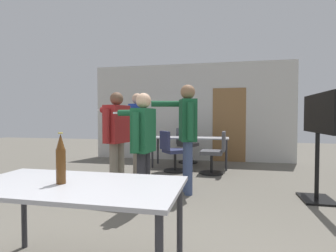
% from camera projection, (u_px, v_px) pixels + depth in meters
% --- Properties ---
extents(back_wall, '(5.74, 0.12, 2.77)m').
position_uv_depth(back_wall, '(191.00, 112.00, 7.55)').
color(back_wall, beige).
rests_on(back_wall, ground_plane).
extents(conference_table_near, '(1.62, 0.83, 0.75)m').
position_uv_depth(conference_table_near, '(74.00, 193.00, 1.98)').
color(conference_table_near, '#A8A8AD').
rests_on(conference_table_near, ground_plane).
extents(conference_table_far, '(1.90, 0.67, 0.75)m').
position_uv_depth(conference_table_far, '(190.00, 140.00, 6.51)').
color(conference_table_far, '#A8A8AD').
rests_on(conference_table_far, ground_plane).
extents(tv_screen, '(0.44, 1.26, 1.59)m').
position_uv_depth(tv_screen, '(318.00, 132.00, 3.88)').
color(tv_screen, black).
rests_on(tv_screen, ground_plane).
extents(person_far_watching, '(0.71, 0.63, 1.58)m').
position_uv_depth(person_far_watching, '(143.00, 138.00, 3.61)').
color(person_far_watching, '#28282D').
rests_on(person_far_watching, ground_plane).
extents(person_left_plaid, '(0.90, 0.60, 1.77)m').
position_uv_depth(person_left_plaid, '(187.00, 128.00, 4.24)').
color(person_left_plaid, '#3D4C75').
rests_on(person_left_plaid, ground_plane).
extents(person_center_tall, '(0.74, 0.78, 1.67)m').
position_uv_depth(person_center_tall, '(116.00, 131.00, 4.46)').
color(person_center_tall, slate).
rests_on(person_center_tall, ground_plane).
extents(person_near_casual, '(0.79, 0.66, 1.76)m').
position_uv_depth(person_near_casual, '(137.00, 125.00, 5.72)').
color(person_near_casual, slate).
rests_on(person_near_casual, ground_plane).
extents(office_chair_mid_tucked, '(0.56, 0.52, 0.93)m').
position_uv_depth(office_chair_mid_tucked, '(215.00, 154.00, 5.71)').
color(office_chair_mid_tucked, black).
rests_on(office_chair_mid_tucked, ground_plane).
extents(office_chair_near_pushed, '(0.58, 0.63, 0.95)m').
position_uv_depth(office_chair_near_pushed, '(187.00, 146.00, 7.05)').
color(office_chair_near_pushed, black).
rests_on(office_chair_near_pushed, ground_plane).
extents(office_chair_far_left, '(0.69, 0.67, 0.93)m').
position_uv_depth(office_chair_far_left, '(172.00, 153.00, 5.96)').
color(office_chair_far_left, black).
rests_on(office_chair_far_left, ground_plane).
extents(beer_bottle, '(0.07, 0.07, 0.39)m').
position_uv_depth(beer_bottle, '(61.00, 160.00, 1.96)').
color(beer_bottle, '#563314').
rests_on(beer_bottle, conference_table_near).
extents(drink_cup, '(0.07, 0.07, 0.09)m').
position_uv_depth(drink_cup, '(192.00, 135.00, 6.53)').
color(drink_cup, '#2866A3').
rests_on(drink_cup, conference_table_far).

